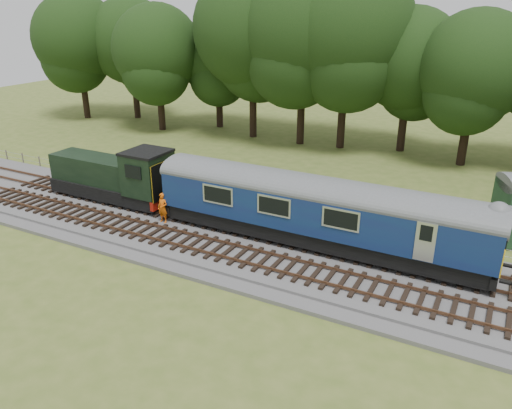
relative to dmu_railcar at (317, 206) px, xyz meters
The scene contains 9 objects.
ground 5.87m from the dmu_railcar, 164.56° to the right, with size 120.00×120.00×0.00m, color #4F6525.
ballast 5.79m from the dmu_railcar, 164.56° to the right, with size 70.00×7.00×0.35m, color #4C4C4F.
track_north 5.52m from the dmu_railcar, behind, with size 67.20×2.40×0.21m.
track_south 6.28m from the dmu_railcar, 149.38° to the right, with size 67.20×2.40×0.21m.
fence 6.49m from the dmu_railcar, 148.55° to the left, with size 64.00×0.12×1.00m, color #6B6054, non-canonical shape.
tree_line 21.37m from the dmu_railcar, 103.82° to the left, with size 70.00×8.00×18.00m, color black, non-canonical shape.
dmu_railcar is the anchor object (origin of this frame).
shunter_loco 13.94m from the dmu_railcar, behind, with size 8.91×2.60×3.38m.
worker 9.28m from the dmu_railcar, behind, with size 0.67×0.44×1.83m, color #E45C0C.
Camera 1 is at (13.57, -21.43, 12.49)m, focal length 35.00 mm.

